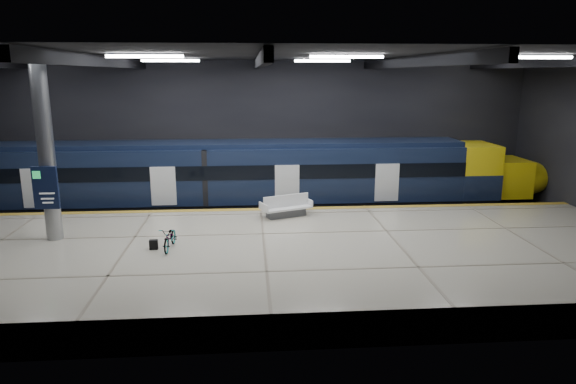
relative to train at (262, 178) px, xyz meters
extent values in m
plane|color=black|center=(-0.15, -5.50, -2.06)|extent=(30.00, 30.00, 0.00)
cube|color=black|center=(-0.15, 2.50, 1.94)|extent=(30.00, 0.10, 8.00)
cube|color=black|center=(-0.15, -13.50, 1.94)|extent=(30.00, 0.10, 8.00)
cube|color=black|center=(-0.15, -5.50, 5.94)|extent=(30.00, 16.00, 0.10)
cube|color=black|center=(-6.15, -5.50, 5.69)|extent=(0.25, 16.00, 0.40)
cube|color=black|center=(-0.15, -5.50, 5.69)|extent=(0.25, 16.00, 0.40)
cube|color=black|center=(5.85, -5.50, 5.69)|extent=(0.25, 16.00, 0.40)
cube|color=black|center=(11.85, -5.50, 5.69)|extent=(0.25, 16.00, 0.40)
cube|color=white|center=(-4.15, -7.50, 5.82)|extent=(2.60, 0.18, 0.10)
cube|color=white|center=(2.85, -7.50, 5.82)|extent=(2.60, 0.18, 0.10)
cube|color=white|center=(9.85, -7.50, 5.82)|extent=(2.60, 0.18, 0.10)
cube|color=white|center=(-11.15, -1.50, 5.82)|extent=(2.60, 0.18, 0.10)
cube|color=white|center=(-4.15, -1.50, 5.82)|extent=(2.60, 0.18, 0.10)
cube|color=white|center=(2.85, -1.50, 5.82)|extent=(2.60, 0.18, 0.10)
cube|color=white|center=(9.85, -1.50, 5.82)|extent=(2.60, 0.18, 0.10)
cube|color=beige|center=(-0.15, -8.00, -1.51)|extent=(30.00, 11.00, 1.10)
cube|color=gold|center=(-0.15, -2.75, -0.95)|extent=(30.00, 0.40, 0.01)
cube|color=gray|center=(-0.15, -0.72, -1.98)|extent=(30.00, 0.08, 0.16)
cube|color=gray|center=(-0.15, 0.72, -1.98)|extent=(30.00, 0.08, 0.16)
cube|color=black|center=(-1.80, 0.00, -1.51)|extent=(24.00, 2.58, 0.80)
cube|color=#0F1932|center=(-1.80, 0.00, 0.27)|extent=(24.00, 2.80, 2.75)
cube|color=#0F1932|center=(-1.80, 0.00, 1.76)|extent=(24.00, 2.30, 0.24)
cube|color=black|center=(-1.80, -1.41, 0.54)|extent=(24.00, 0.04, 0.70)
cube|color=white|center=(1.20, -1.41, -0.06)|extent=(1.20, 0.05, 1.90)
cube|color=yellow|center=(11.20, 0.00, 0.27)|extent=(2.00, 2.80, 2.75)
ellipsoid|color=yellow|center=(13.80, 0.00, -0.21)|extent=(3.60, 2.52, 1.90)
cube|color=black|center=(11.50, 0.00, 0.44)|extent=(1.60, 2.38, 0.80)
cube|color=#595B60|center=(0.96, -4.06, -0.80)|extent=(1.81, 1.14, 0.32)
cube|color=white|center=(0.96, -4.06, -0.55)|extent=(2.35, 1.65, 0.09)
cube|color=white|center=(0.96, -4.06, -0.24)|extent=(2.04, 0.88, 0.54)
cube|color=white|center=(-0.05, -4.46, -0.42)|extent=(0.40, 0.88, 0.32)
cube|color=white|center=(1.96, -3.66, -0.42)|extent=(0.40, 0.88, 0.32)
imported|color=#99999E|center=(-3.54, -8.05, -0.53)|extent=(0.70, 1.66, 0.85)
cube|color=black|center=(-4.14, -8.05, -0.78)|extent=(0.31, 0.19, 0.35)
cylinder|color=#9EA0A5|center=(-8.15, -6.50, 2.49)|extent=(0.60, 0.60, 6.90)
cube|color=#0E1734|center=(-8.15, -6.92, 1.14)|extent=(0.90, 0.12, 1.60)
camera|label=1|loc=(-0.66, -25.98, 5.25)|focal=32.00mm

